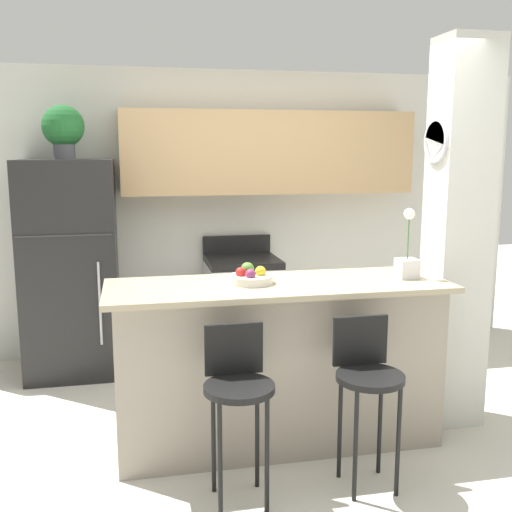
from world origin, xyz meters
The scene contains 12 objects.
ground_plane centered at (0.00, 0.00, 0.00)m, with size 14.00×14.00×0.00m, color beige.
wall_back centered at (0.14, 1.88, 1.50)m, with size 5.60×0.38×2.55m.
pillar_right centered at (1.23, 0.07, 1.28)m, with size 0.38×0.32×2.55m.
counter_bar centered at (0.00, 0.00, 0.52)m, with size 2.10×0.70×1.04m.
refrigerator centered at (-1.37, 1.56, 0.89)m, with size 0.75×0.71×1.77m.
stove_range centered at (0.07, 1.60, 0.46)m, with size 0.63×0.62×1.07m.
bar_stool_left centered at (-0.36, -0.58, 0.62)m, with size 0.37×0.37×0.93m.
bar_stool_right centered at (0.36, -0.58, 0.62)m, with size 0.37×0.37×0.93m.
potted_plant_on_fridge centered at (-1.37, 1.56, 2.01)m, with size 0.33×0.33×0.43m.
orchid_vase centered at (0.84, -0.02, 1.15)m, with size 0.13×0.13×0.44m.
fruit_bowl centered at (-0.17, 0.03, 1.08)m, with size 0.27×0.27×0.12m.
trash_bin centered at (-0.78, 1.31, 0.19)m, with size 0.28×0.28×0.38m.
Camera 1 is at (-0.87, -3.48, 1.84)m, focal length 42.00 mm.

